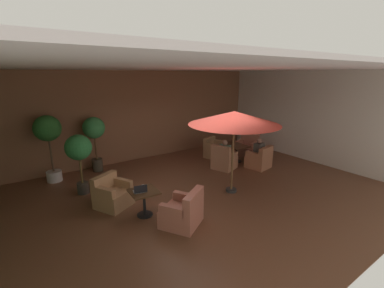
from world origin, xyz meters
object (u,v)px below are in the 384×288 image
(patron_blue_shirt, at_px, (259,149))
(cafe_table_front_right, at_px, (237,149))
(open_laptop, at_px, (140,190))
(armchair_front_right_east, at_px, (259,159))
(patron_by_window, at_px, (225,150))
(armchair_front_left_east, at_px, (183,212))
(iced_drink_cup, at_px, (143,187))
(armchair_front_left_north, at_px, (113,195))
(potted_tree_mid_left, at_px, (94,133))
(patio_umbrella_tall_red, at_px, (234,118))
(potted_tree_left_corner, at_px, (48,134))
(armchair_front_right_north, at_px, (224,160))
(armchair_front_right_south, at_px, (247,148))
(armchair_front_right_west, at_px, (214,150))
(potted_tree_mid_right, at_px, (79,151))
(cafe_table_front_left, at_px, (144,197))

(patron_blue_shirt, bearing_deg, cafe_table_front_right, 100.48)
(patron_blue_shirt, relative_size, open_laptop, 1.85)
(armchair_front_right_east, relative_size, patron_by_window, 1.42)
(armchair_front_left_east, xyz_separation_m, patron_by_window, (3.21, 2.22, 0.40))
(armchair_front_left_east, xyz_separation_m, iced_drink_cup, (-0.52, 0.97, 0.39))
(armchair_front_left_north, height_order, iced_drink_cup, armchair_front_left_north)
(armchair_front_left_north, distance_m, potted_tree_mid_left, 3.06)
(armchair_front_left_east, bearing_deg, patio_umbrella_tall_red, 17.38)
(armchair_front_left_east, relative_size, potted_tree_left_corner, 0.52)
(patio_umbrella_tall_red, relative_size, patron_by_window, 4.04)
(iced_drink_cup, bearing_deg, armchair_front_right_north, 18.58)
(armchair_front_right_south, bearing_deg, potted_tree_mid_left, 163.23)
(potted_tree_left_corner, xyz_separation_m, patron_by_window, (5.27, -2.23, -0.83))
(iced_drink_cup, xyz_separation_m, open_laptop, (-0.13, -0.11, -0.00))
(armchair_front_right_north, height_order, armchair_front_right_west, armchair_front_right_north)
(armchair_front_right_north, distance_m, armchair_front_right_west, 1.40)
(potted_tree_left_corner, bearing_deg, cafe_table_front_right, -17.20)
(armchair_front_left_north, height_order, potted_tree_mid_right, potted_tree_mid_right)
(armchair_front_left_east, relative_size, armchair_front_right_south, 1.15)
(cafe_table_front_right, relative_size, armchair_front_right_north, 0.86)
(cafe_table_front_right, distance_m, potted_tree_left_corner, 6.56)
(armchair_front_left_north, distance_m, armchair_front_right_east, 5.35)
(cafe_table_front_right, height_order, potted_tree_mid_left, potted_tree_mid_left)
(armchair_front_left_north, xyz_separation_m, armchair_front_right_north, (4.21, 0.43, 0.01))
(armchair_front_right_west, xyz_separation_m, patron_blue_shirt, (0.54, -1.89, 0.41))
(potted_tree_left_corner, relative_size, potted_tree_mid_left, 1.10)
(cafe_table_front_left, distance_m, armchair_front_right_east, 4.91)
(patron_blue_shirt, bearing_deg, armchair_front_right_east, -79.52)
(cafe_table_front_left, height_order, potted_tree_mid_left, potted_tree_mid_left)
(armchair_front_left_north, height_order, patron_by_window, patron_by_window)
(cafe_table_front_left, distance_m, armchair_front_right_south, 5.99)
(armchair_front_right_south, xyz_separation_m, potted_tree_mid_left, (-5.75, 1.73, 1.08))
(armchair_front_right_east, relative_size, armchair_front_right_west, 0.93)
(potted_tree_left_corner, relative_size, patron_by_window, 3.41)
(cafe_table_front_right, bearing_deg, armchair_front_right_east, -79.52)
(cafe_table_front_right, bearing_deg, iced_drink_cup, -161.29)
(armchair_front_right_west, relative_size, potted_tree_left_corner, 0.44)
(armchair_front_right_west, height_order, potted_tree_left_corner, potted_tree_left_corner)
(armchair_front_left_north, height_order, armchair_front_left_east, armchair_front_left_east)
(cafe_table_front_right, distance_m, potted_tree_mid_left, 5.29)
(armchair_front_right_south, height_order, potted_tree_mid_right, potted_tree_mid_right)
(cafe_table_front_right, xyz_separation_m, potted_tree_left_corner, (-6.19, 1.91, 1.04))
(armchair_front_right_west, relative_size, potted_tree_mid_left, 0.49)
(armchair_front_left_north, xyz_separation_m, armchair_front_right_south, (6.12, 1.11, 0.01))
(potted_tree_left_corner, height_order, potted_tree_mid_right, potted_tree_left_corner)
(potted_tree_mid_left, xyz_separation_m, open_laptop, (0.02, -3.75, -0.70))
(armchair_front_right_south, relative_size, patron_blue_shirt, 1.50)
(armchair_front_left_north, bearing_deg, open_laptop, -66.77)
(armchair_front_right_east, xyz_separation_m, potted_tree_mid_right, (-5.81, 1.46, 0.95))
(potted_tree_mid_right, bearing_deg, armchair_front_left_north, -69.49)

